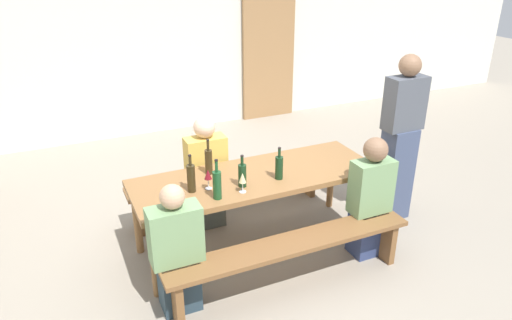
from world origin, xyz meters
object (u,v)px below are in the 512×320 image
at_px(wine_bottle_3, 209,161).
at_px(wine_glass_0, 208,175).
at_px(bench_near, 291,251).
at_px(bench_far, 229,181).
at_px(seated_guest_near_0, 177,253).
at_px(wine_bottle_2, 191,178).
at_px(standing_host, 400,142).
at_px(wine_glass_1, 243,179).
at_px(wine_bottle_4, 279,167).
at_px(seated_guest_near_1, 370,200).
at_px(wine_bottle_1, 242,175).
at_px(wine_bottle_0, 217,184).
at_px(wooden_door, 269,55).
at_px(tasting_table, 256,182).
at_px(seated_guest_far_0, 207,175).

distance_m(wine_bottle_3, wine_glass_0, 0.30).
distance_m(bench_near, bench_far, 1.40).
bearing_deg(seated_guest_near_0, wine_glass_0, -42.41).
relative_size(wine_bottle_2, standing_host, 0.20).
xyz_separation_m(wine_glass_1, standing_host, (1.79, 0.15, -0.03)).
height_order(bench_near, wine_bottle_3, wine_bottle_3).
xyz_separation_m(bench_near, wine_bottle_4, (0.16, 0.55, 0.50)).
bearing_deg(wine_bottle_2, seated_guest_near_1, -17.86).
height_order(wine_bottle_1, wine_glass_0, wine_bottle_1).
height_order(wine_bottle_0, wine_bottle_2, wine_bottle_0).
bearing_deg(wooden_door, wine_glass_1, -118.86).
bearing_deg(wine_glass_1, wine_glass_0, 143.94).
distance_m(tasting_table, bench_far, 0.77).
bearing_deg(tasting_table, seated_guest_near_1, -31.89).
bearing_deg(wine_bottle_2, bench_far, 50.44).
relative_size(wooden_door, standing_host, 1.21).
relative_size(tasting_table, seated_guest_near_1, 1.95).
height_order(tasting_table, wine_bottle_4, wine_bottle_4).
xyz_separation_m(wine_bottle_0, standing_host, (2.03, 0.16, -0.03)).
distance_m(wooden_door, wine_bottle_0, 4.32).
height_order(seated_guest_near_0, seated_guest_far_0, seated_guest_far_0).
distance_m(wine_bottle_1, seated_guest_near_0, 0.89).
bearing_deg(seated_guest_near_1, standing_host, -56.32).
xyz_separation_m(tasting_table, seated_guest_far_0, (-0.29, 0.55, -0.11)).
bearing_deg(wine_bottle_0, wine_glass_0, 93.47).
bearing_deg(wine_bottle_4, wine_glass_1, -165.68).
distance_m(wine_bottle_3, seated_guest_far_0, 0.47).
relative_size(wine_bottle_1, wine_bottle_4, 0.97).
height_order(bench_near, seated_guest_far_0, seated_guest_far_0).
bearing_deg(wine_bottle_4, seated_guest_near_1, -28.64).
bearing_deg(wine_glass_0, bench_near, -52.15).
bearing_deg(bench_far, tasting_table, -90.00).
bearing_deg(wine_bottle_2, wine_bottle_4, -6.57).
relative_size(bench_near, bench_far, 1.00).
bearing_deg(wine_bottle_0, wine_bottle_1, 23.10).
bearing_deg(wine_bottle_2, wine_glass_1, -26.24).
xyz_separation_m(wine_glass_1, seated_guest_far_0, (-0.05, 0.80, -0.31)).
bearing_deg(seated_guest_near_0, standing_host, -79.78).
distance_m(wine_glass_0, standing_host, 2.04).
distance_m(bench_near, wine_glass_0, 0.95).
xyz_separation_m(bench_far, wine_bottle_2, (-0.63, -0.76, 0.52)).
bearing_deg(standing_host, wine_glass_0, -0.81).
bearing_deg(wine_bottle_3, wine_glass_0, -110.35).
relative_size(bench_far, wine_bottle_2, 6.39).
bearing_deg(seated_guest_near_0, wine_bottle_0, -57.76).
height_order(tasting_table, wine_bottle_0, wine_bottle_0).
height_order(bench_near, wine_bottle_0, wine_bottle_0).
distance_m(seated_guest_far_0, standing_host, 1.98).
height_order(wine_bottle_1, wine_bottle_4, wine_bottle_4).
distance_m(wine_bottle_0, wine_glass_0, 0.19).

